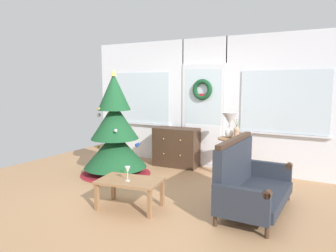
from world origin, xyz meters
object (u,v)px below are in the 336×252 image
at_px(dresser_cabinet, 176,147).
at_px(settee_sofa, 248,183).
at_px(flower_vase, 237,132).
at_px(christmas_tree, 115,136).
at_px(table_lamp, 230,121).
at_px(coffee_table, 130,184).
at_px(wine_glass, 128,170).
at_px(gift_box, 122,174).
at_px(side_table, 231,150).

relative_size(dresser_cabinet, settee_sofa, 0.64).
bearing_deg(settee_sofa, flower_vase, 114.87).
height_order(christmas_tree, flower_vase, christmas_tree).
height_order(table_lamp, coffee_table, table_lamp).
xyz_separation_m(table_lamp, flower_vase, (0.16, -0.10, -0.17)).
height_order(dresser_cabinet, wine_glass, dresser_cabinet).
height_order(coffee_table, gift_box, coffee_table).
bearing_deg(settee_sofa, gift_box, 174.18).
bearing_deg(christmas_tree, dresser_cabinet, 56.27).
distance_m(christmas_tree, flower_vase, 2.18).
bearing_deg(coffee_table, side_table, 68.84).
distance_m(side_table, flower_vase, 0.35).
distance_m(settee_sofa, gift_box, 2.28).
bearing_deg(dresser_cabinet, coffee_table, -77.37).
height_order(christmas_tree, coffee_table, christmas_tree).
xyz_separation_m(flower_vase, coffee_table, (-0.85, -1.88, -0.51)).
bearing_deg(table_lamp, dresser_cabinet, 166.93).
xyz_separation_m(side_table, gift_box, (-1.61, -1.01, -0.41)).
bearing_deg(dresser_cabinet, gift_box, -104.88).
relative_size(dresser_cabinet, side_table, 1.27).
distance_m(coffee_table, wine_glass, 0.21).
bearing_deg(table_lamp, flower_vase, -32.01).
distance_m(side_table, wine_glass, 2.13).
xyz_separation_m(side_table, flower_vase, (0.10, -0.06, 0.33)).
height_order(side_table, gift_box, side_table).
height_order(dresser_cabinet, side_table, dresser_cabinet).
distance_m(christmas_tree, wine_glass, 1.76).
bearing_deg(side_table, dresser_cabinet, 165.81).
height_order(dresser_cabinet, gift_box, dresser_cabinet).
xyz_separation_m(table_lamp, gift_box, (-1.55, -1.05, -0.91)).
relative_size(table_lamp, gift_box, 2.11).
distance_m(side_table, table_lamp, 0.50).
relative_size(christmas_tree, gift_box, 9.18).
height_order(christmas_tree, wine_glass, christmas_tree).
xyz_separation_m(wine_glass, gift_box, (-0.86, 0.99, -0.43)).
relative_size(christmas_tree, coffee_table, 2.09).
height_order(flower_vase, wine_glass, flower_vase).
distance_m(table_lamp, flower_vase, 0.25).
height_order(table_lamp, gift_box, table_lamp).
height_order(flower_vase, coffee_table, flower_vase).
xyz_separation_m(side_table, table_lamp, (-0.06, 0.04, 0.50)).
bearing_deg(coffee_table, wine_glass, -83.78).
distance_m(christmas_tree, coffee_table, 1.75).
relative_size(dresser_cabinet, coffee_table, 1.01).
xyz_separation_m(settee_sofa, table_lamp, (-0.70, 1.28, 0.64)).
bearing_deg(christmas_tree, side_table, 20.74).
height_order(settee_sofa, flower_vase, flower_vase).
bearing_deg(flower_vase, settee_sofa, -65.13).
relative_size(wine_glass, gift_box, 0.93).
relative_size(dresser_cabinet, wine_glass, 4.75).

